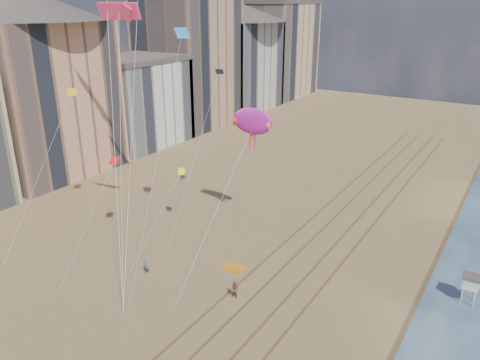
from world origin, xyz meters
name	(u,v)px	position (x,y,z in m)	size (l,w,h in m)	color
tracks	(306,260)	(2.55, 30.00, 0.01)	(7.68, 120.00, 0.01)	brown
buildings	(171,67)	(-45.73, 65.59, 13.55)	(34.72, 131.35, 29.00)	#C6B284
lifeguard_stand	(471,282)	(18.79, 31.01, 2.25)	(1.61, 1.61, 2.91)	silver
grounded_kite	(234,268)	(-3.10, 24.19, 0.13)	(2.30, 1.47, 0.26)	orange
show_kite	(253,122)	(-6.22, 32.97, 13.84)	(4.84, 9.06, 21.37)	#B21B98
kite_flyer_a	(147,266)	(-10.37, 18.63, 0.83)	(0.61, 0.40, 1.66)	slate
kite_flyer_b	(235,290)	(-0.20, 19.79, 0.91)	(0.89, 0.69, 1.83)	brown
small_kites	(149,96)	(-14.59, 25.14, 17.13)	(16.97, 13.72, 16.85)	yellow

